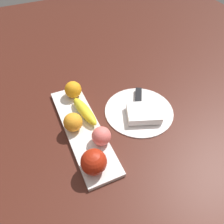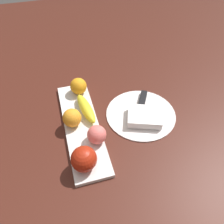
% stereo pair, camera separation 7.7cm
% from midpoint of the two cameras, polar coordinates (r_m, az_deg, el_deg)
% --- Properties ---
extents(ground_plane, '(2.40, 2.40, 0.00)m').
position_cam_midpoint_polar(ground_plane, '(0.80, -8.80, -3.77)').
color(ground_plane, '#461D14').
extents(fruit_tray, '(0.43, 0.12, 0.01)m').
position_cam_midpoint_polar(fruit_tray, '(0.78, -10.18, -4.39)').
color(fruit_tray, silver).
rests_on(fruit_tray, ground_plane).
extents(apple, '(0.08, 0.08, 0.08)m').
position_cam_midpoint_polar(apple, '(0.65, -8.10, -12.55)').
color(apple, '#A7230F').
rests_on(apple, fruit_tray).
extents(banana, '(0.16, 0.06, 0.04)m').
position_cam_midpoint_polar(banana, '(0.80, -9.66, 0.08)').
color(banana, yellow).
rests_on(banana, fruit_tray).
extents(orange_near_apple, '(0.06, 0.06, 0.06)m').
position_cam_midpoint_polar(orange_near_apple, '(0.75, -12.61, -2.94)').
color(orange_near_apple, orange).
rests_on(orange_near_apple, fruit_tray).
extents(orange_near_banana, '(0.06, 0.06, 0.06)m').
position_cam_midpoint_polar(orange_near_banana, '(0.87, -12.28, 5.43)').
color(orange_near_banana, orange).
rests_on(orange_near_banana, fruit_tray).
extents(peach, '(0.06, 0.06, 0.06)m').
position_cam_midpoint_polar(peach, '(0.71, -5.84, -6.24)').
color(peach, '#EB6B64').
rests_on(peach, fruit_tray).
extents(dinner_plate, '(0.25, 0.25, 0.01)m').
position_cam_midpoint_polar(dinner_plate, '(0.83, 4.19, 0.22)').
color(dinner_plate, white).
rests_on(dinner_plate, ground_plane).
extents(folded_napkin, '(0.13, 0.14, 0.03)m').
position_cam_midpoint_polar(folded_napkin, '(0.80, 5.28, -0.40)').
color(folded_napkin, white).
rests_on(folded_napkin, dinner_plate).
extents(knife, '(0.17, 0.11, 0.01)m').
position_cam_midpoint_polar(knife, '(0.86, 4.11, 3.07)').
color(knife, silver).
rests_on(knife, dinner_plate).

